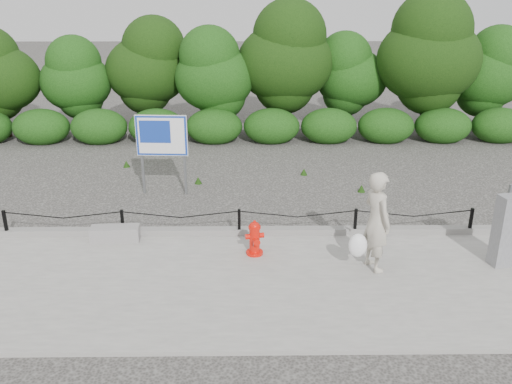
{
  "coord_description": "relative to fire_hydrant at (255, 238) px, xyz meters",
  "views": [
    {
      "loc": [
        0.23,
        -10.63,
        5.13
      ],
      "look_at": [
        0.36,
        0.2,
        1.0
      ],
      "focal_mm": 38.0,
      "sensor_mm": 36.0,
      "label": 1
    }
  ],
  "objects": [
    {
      "name": "sidewalk",
      "position": [
        -0.32,
        -1.11,
        -0.39
      ],
      "size": [
        14.0,
        4.0,
        0.08
      ],
      "primitive_type": "cube",
      "color": "gray",
      "rests_on": "ground"
    },
    {
      "name": "ground",
      "position": [
        -0.32,
        0.89,
        -0.43
      ],
      "size": [
        90.0,
        90.0,
        0.0
      ],
      "primitive_type": "plane",
      "color": "#2D2B28",
      "rests_on": "ground"
    },
    {
      "name": "utility_cabinet",
      "position": [
        4.81,
        -0.48,
        0.37
      ],
      "size": [
        0.59,
        0.44,
        1.57
      ],
      "rotation": [
        0.0,
        0.0,
        0.2
      ],
      "color": "gray",
      "rests_on": "sidewalk"
    },
    {
      "name": "pedestrian",
      "position": [
        2.23,
        -0.6,
        0.59
      ],
      "size": [
        0.87,
        0.83,
        1.94
      ],
      "rotation": [
        0.0,
        0.0,
        1.95
      ],
      "color": "#B3AB9A",
      "rests_on": "sidewalk"
    },
    {
      "name": "curb",
      "position": [
        -0.32,
        0.94,
        -0.28
      ],
      "size": [
        14.0,
        0.22,
        0.14
      ],
      "primitive_type": "cube",
      "color": "slate",
      "rests_on": "sidewalk"
    },
    {
      "name": "concrete_block",
      "position": [
        -2.94,
        0.64,
        -0.18
      ],
      "size": [
        1.03,
        0.41,
        0.32
      ],
      "primitive_type": "cube",
      "rotation": [
        0.0,
        0.0,
        0.06
      ],
      "color": "gray",
      "rests_on": "sidewalk"
    },
    {
      "name": "advertising_sign",
      "position": [
        -2.33,
        3.62,
        1.06
      ],
      "size": [
        1.32,
        0.17,
        2.11
      ],
      "rotation": [
        0.0,
        0.0,
        -0.06
      ],
      "color": "slate",
      "rests_on": "ground"
    },
    {
      "name": "chain_barrier",
      "position": [
        -0.32,
        0.89,
        0.03
      ],
      "size": [
        10.06,
        0.06,
        0.6
      ],
      "color": "black",
      "rests_on": "sidewalk"
    },
    {
      "name": "treeline",
      "position": [
        0.75,
        9.8,
        2.09
      ],
      "size": [
        20.1,
        3.68,
        4.92
      ],
      "color": "black",
      "rests_on": "ground"
    },
    {
      "name": "fire_hydrant",
      "position": [
        0.0,
        0.0,
        0.0
      ],
      "size": [
        0.41,
        0.42,
        0.73
      ],
      "rotation": [
        0.0,
        0.0,
        0.22
      ],
      "color": "red",
      "rests_on": "sidewalk"
    }
  ]
}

